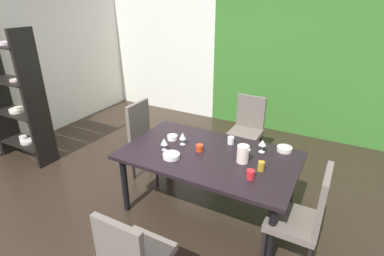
# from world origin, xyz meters

# --- Properties ---
(ground_plane) EXTENTS (5.88, 5.45, 0.02)m
(ground_plane) POSITION_xyz_m (0.00, 0.00, -0.01)
(ground_plane) COLOR #2D2219
(back_panel_interior) EXTENTS (2.40, 0.10, 2.70)m
(back_panel_interior) POSITION_xyz_m (-1.74, 2.68, 1.35)
(back_panel_interior) COLOR silver
(back_panel_interior) RESTS_ON ground_plane
(garden_window_panel) EXTENTS (3.48, 0.10, 2.70)m
(garden_window_panel) POSITION_xyz_m (1.20, 2.68, 1.35)
(garden_window_panel) COLOR #377629
(garden_window_panel) RESTS_ON ground_plane
(dining_table) EXTENTS (1.85, 1.10, 0.74)m
(dining_table) POSITION_xyz_m (0.60, 0.03, 0.66)
(dining_table) COLOR black
(dining_table) RESTS_ON ground_plane
(chair_left_far) EXTENTS (0.44, 0.44, 1.03)m
(chair_left_far) POSITION_xyz_m (-0.45, 0.32, 0.56)
(chair_left_far) COLOR #676054
(chair_left_far) RESTS_ON ground_plane
(chair_right_near) EXTENTS (0.44, 0.44, 1.02)m
(chair_right_near) POSITION_xyz_m (1.66, -0.26, 0.55)
(chair_right_near) COLOR #676054
(chair_right_near) RESTS_ON ground_plane
(chair_head_far) EXTENTS (0.44, 0.45, 0.97)m
(chair_head_far) POSITION_xyz_m (0.59, 1.36, 0.53)
(chair_head_far) COLOR #676054
(chair_head_far) RESTS_ON ground_plane
(chair_head_near) EXTENTS (0.44, 0.44, 0.92)m
(chair_head_near) POSITION_xyz_m (0.60, -1.29, 0.52)
(chair_head_near) COLOR #676054
(chair_head_near) RESTS_ON ground_plane
(display_shelf) EXTENTS (0.90, 0.33, 1.92)m
(display_shelf) POSITION_xyz_m (-2.34, -0.16, 0.95)
(display_shelf) COLOR black
(display_shelf) RESTS_ON ground_plane
(wine_glass_corner) EXTENTS (0.08, 0.08, 0.14)m
(wine_glass_corner) POSITION_xyz_m (0.13, -0.12, 0.84)
(wine_glass_corner) COLOR silver
(wine_glass_corner) RESTS_ON dining_table
(wine_glass_rear) EXTENTS (0.08, 0.08, 0.14)m
(wine_glass_rear) POSITION_xyz_m (1.08, 0.34, 0.84)
(wine_glass_rear) COLOR silver
(wine_glass_rear) RESTS_ON dining_table
(wine_glass_center) EXTENTS (0.08, 0.08, 0.15)m
(wine_glass_center) POSITION_xyz_m (0.24, 0.09, 0.84)
(wine_glass_center) COLOR silver
(wine_glass_center) RESTS_ON dining_table
(serving_bowl_front) EXTENTS (0.12, 0.12, 0.05)m
(serving_bowl_front) POSITION_xyz_m (0.07, 0.14, 0.76)
(serving_bowl_front) COLOR white
(serving_bowl_front) RESTS_ON dining_table
(serving_bowl_north) EXTENTS (0.18, 0.18, 0.05)m
(serving_bowl_north) POSITION_xyz_m (0.29, -0.23, 0.76)
(serving_bowl_north) COLOR white
(serving_bowl_north) RESTS_ON dining_table
(serving_bowl_right) EXTENTS (0.16, 0.16, 0.05)m
(serving_bowl_right) POSITION_xyz_m (1.29, 0.48, 0.76)
(serving_bowl_right) COLOR silver
(serving_bowl_right) RESTS_ON dining_table
(cup_near_window) EXTENTS (0.07, 0.07, 0.10)m
(cup_near_window) POSITION_xyz_m (1.18, -0.03, 0.78)
(cup_near_window) COLOR #AE8820
(cup_near_window) RESTS_ON dining_table
(cup_left) EXTENTS (0.08, 0.08, 0.09)m
(cup_left) POSITION_xyz_m (1.14, -0.21, 0.78)
(cup_left) COLOR red
(cup_left) RESTS_ON dining_table
(cup_west) EXTENTS (0.08, 0.08, 0.07)m
(cup_west) POSITION_xyz_m (0.48, 0.04, 0.77)
(cup_west) COLOR #C03A1A
(cup_west) RESTS_ON dining_table
(cup_east) EXTENTS (0.07, 0.07, 0.08)m
(cup_east) POSITION_xyz_m (0.72, 0.36, 0.78)
(cup_east) COLOR white
(cup_east) RESTS_ON dining_table
(pitcher_near_shelf) EXTENTS (0.14, 0.12, 0.18)m
(pitcher_near_shelf) POSITION_xyz_m (0.97, 0.04, 0.83)
(pitcher_near_shelf) COLOR silver
(pitcher_near_shelf) RESTS_ON dining_table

